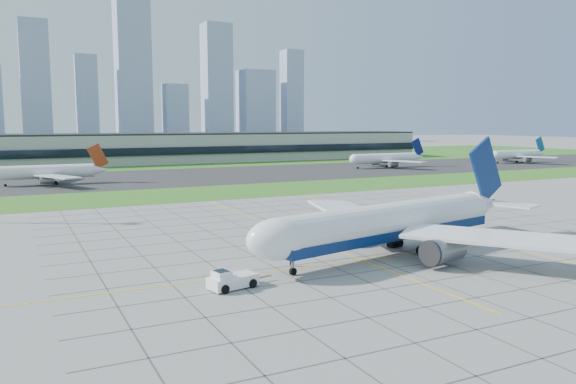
% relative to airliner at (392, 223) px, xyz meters
% --- Properties ---
extents(ground, '(1400.00, 1400.00, 0.00)m').
position_rel_airliner_xyz_m(ground, '(3.31, 0.64, -5.12)').
color(ground, gray).
rests_on(ground, ground).
extents(grass_median, '(700.00, 35.00, 0.04)m').
position_rel_airliner_xyz_m(grass_median, '(3.31, 90.64, -5.10)').
color(grass_median, '#397421').
rests_on(grass_median, ground).
extents(asphalt_taxiway, '(700.00, 75.00, 0.04)m').
position_rel_airliner_xyz_m(asphalt_taxiway, '(3.31, 145.64, -5.09)').
color(asphalt_taxiway, '#383838').
rests_on(asphalt_taxiway, ground).
extents(grass_far, '(700.00, 145.00, 0.04)m').
position_rel_airliner_xyz_m(grass_far, '(3.31, 255.64, -5.10)').
color(grass_far, '#397421').
rests_on(grass_far, ground).
extents(apron_markings, '(120.00, 130.00, 0.03)m').
position_rel_airliner_xyz_m(apron_markings, '(3.73, 11.73, -5.11)').
color(apron_markings, '#474744').
rests_on(apron_markings, ground).
extents(terminal, '(260.00, 43.00, 15.80)m').
position_rel_airliner_xyz_m(terminal, '(43.31, 230.51, 2.77)').
color(terminal, '#B7B7B2').
rests_on(terminal, ground).
extents(city_skyline, '(523.00, 32.40, 160.00)m').
position_rel_airliner_xyz_m(city_skyline, '(-5.41, 520.64, 53.97)').
color(city_skyline, '#94A4C1').
rests_on(city_skyline, ground).
extents(airliner, '(58.87, 59.05, 18.74)m').
position_rel_airliner_xyz_m(airliner, '(0.00, 0.00, 0.00)').
color(airliner, white).
rests_on(airliner, ground).
extents(pushback_tug, '(9.42, 4.31, 2.59)m').
position_rel_airliner_xyz_m(pushback_tug, '(-30.30, -6.37, -3.97)').
color(pushback_tug, white).
rests_on(pushback_tug, ground).
extents(crew_near, '(0.57, 0.67, 1.56)m').
position_rel_airliner_xyz_m(crew_near, '(-18.33, 0.19, -4.34)').
color(crew_near, black).
rests_on(crew_near, ground).
extents(crew_far, '(0.97, 0.92, 1.59)m').
position_rel_airliner_xyz_m(crew_far, '(31.48, -9.16, -4.33)').
color(crew_far, black).
rests_on(crew_far, ground).
extents(distant_jet_1, '(35.44, 42.66, 14.08)m').
position_rel_airliner_xyz_m(distant_jet_1, '(-42.74, 137.17, -0.64)').
color(distant_jet_1, white).
rests_on(distant_jet_1, ground).
extents(distant_jet_2, '(40.57, 42.66, 14.08)m').
position_rel_airliner_xyz_m(distant_jet_2, '(106.15, 145.87, -0.64)').
color(distant_jet_2, white).
rests_on(distant_jet_2, ground).
extents(distant_jet_3, '(36.78, 42.66, 14.08)m').
position_rel_airliner_xyz_m(distant_jet_3, '(188.67, 141.01, -0.64)').
color(distant_jet_3, white).
rests_on(distant_jet_3, ground).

